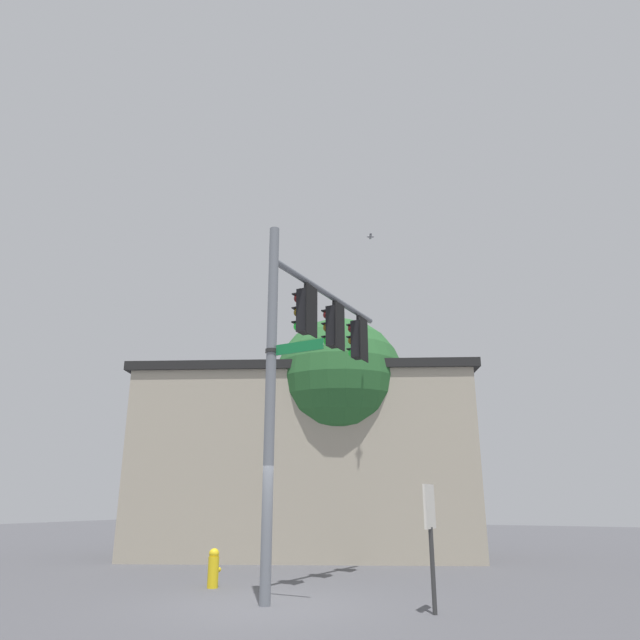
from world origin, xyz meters
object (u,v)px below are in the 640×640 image
at_px(fire_hydrant, 213,568).
at_px(historical_marker, 430,527).
at_px(traffic_light_mid_outer, 357,340).
at_px(street_name_sign, 288,349).
at_px(traffic_light_nearest_pole, 304,311).
at_px(traffic_light_mid_inner, 333,327).
at_px(bird_flying, 370,237).

relative_size(fire_hydrant, historical_marker, 0.39).
bearing_deg(traffic_light_mid_outer, street_name_sign, -177.13).
bearing_deg(street_name_sign, traffic_light_nearest_pole, 14.56).
relative_size(traffic_light_nearest_pole, street_name_sign, 0.96).
bearing_deg(historical_marker, traffic_light_mid_outer, 37.64).
relative_size(traffic_light_mid_inner, bird_flying, 4.09).
xyz_separation_m(traffic_light_mid_inner, fire_hydrant, (-1.37, 2.35, -5.68)).
xyz_separation_m(street_name_sign, fire_hydrant, (1.45, 2.64, -4.41)).
bearing_deg(traffic_light_nearest_pole, historical_marker, -105.16).
xyz_separation_m(street_name_sign, historical_marker, (0.58, -2.62, -3.42)).
bearing_deg(street_name_sign, fire_hydrant, 61.16).
relative_size(bird_flying, historical_marker, 0.15).
bearing_deg(fire_hydrant, traffic_light_mid_outer, -40.86).
height_order(street_name_sign, fire_hydrant, street_name_sign).
relative_size(traffic_light_mid_outer, fire_hydrant, 1.59).
height_order(traffic_light_mid_outer, historical_marker, traffic_light_mid_outer).
bearing_deg(fire_hydrant, street_name_sign, -118.84).
xyz_separation_m(traffic_light_nearest_pole, bird_flying, (4.03, -0.18, 3.63)).
xyz_separation_m(fire_hydrant, historical_marker, (-0.87, -5.26, 0.99)).
height_order(bird_flying, fire_hydrant, bird_flying).
distance_m(traffic_light_nearest_pole, street_name_sign, 1.92).
distance_m(traffic_light_mid_outer, street_name_sign, 4.45).
height_order(traffic_light_mid_inner, fire_hydrant, traffic_light_mid_inner).
bearing_deg(traffic_light_mid_inner, bird_flying, -2.37).
bearing_deg(traffic_light_nearest_pole, street_name_sign, -165.44).
distance_m(street_name_sign, fire_hydrant, 5.34).
xyz_separation_m(traffic_light_mid_inner, historical_marker, (-2.24, -2.91, -4.70)).
xyz_separation_m(traffic_light_nearest_pole, traffic_light_mid_outer, (2.87, -0.15, 0.00)).
distance_m(traffic_light_nearest_pole, fire_hydrant, 6.12).
distance_m(traffic_light_nearest_pole, bird_flying, 5.43).
relative_size(traffic_light_nearest_pole, bird_flying, 4.09).
height_order(traffic_light_mid_outer, fire_hydrant, traffic_light_mid_outer).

